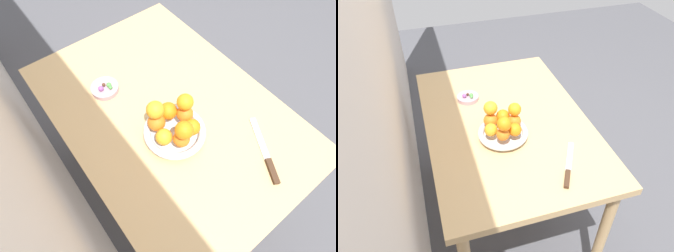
# 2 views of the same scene
# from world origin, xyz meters

# --- Properties ---
(ground_plane) EXTENTS (6.00, 6.00, 0.00)m
(ground_plane) POSITION_xyz_m (0.00, 0.00, 0.00)
(ground_plane) COLOR #4C4C51
(dining_table) EXTENTS (1.10, 0.76, 0.74)m
(dining_table) POSITION_xyz_m (0.00, 0.00, 0.65)
(dining_table) COLOR tan
(dining_table) RESTS_ON ground_plane
(fruit_bowl) EXTENTS (0.22, 0.22, 0.04)m
(fruit_bowl) POSITION_xyz_m (-0.11, 0.05, 0.76)
(fruit_bowl) COLOR silver
(fruit_bowl) RESTS_ON dining_table
(candy_dish) EXTENTS (0.11, 0.11, 0.02)m
(candy_dish) POSITION_xyz_m (0.22, 0.14, 0.75)
(candy_dish) COLOR #B28C99
(candy_dish) RESTS_ON dining_table
(orange_0) EXTENTS (0.06, 0.06, 0.06)m
(orange_0) POSITION_xyz_m (-0.13, 0.11, 0.81)
(orange_0) COLOR orange
(orange_0) RESTS_ON fruit_bowl
(orange_1) EXTENTS (0.06, 0.06, 0.06)m
(orange_1) POSITION_xyz_m (-0.17, 0.07, 0.81)
(orange_1) COLOR orange
(orange_1) RESTS_ON fruit_bowl
(orange_2) EXTENTS (0.06, 0.06, 0.06)m
(orange_2) POSITION_xyz_m (-0.15, 0.01, 0.81)
(orange_2) COLOR orange
(orange_2) RESTS_ON fruit_bowl
(orange_3) EXTENTS (0.06, 0.06, 0.06)m
(orange_3) POSITION_xyz_m (-0.10, -0.01, 0.81)
(orange_3) COLOR orange
(orange_3) RESTS_ON fruit_bowl
(orange_4) EXTENTS (0.06, 0.06, 0.06)m
(orange_4) POSITION_xyz_m (-0.05, 0.03, 0.81)
(orange_4) COLOR orange
(orange_4) RESTS_ON fruit_bowl
(orange_5) EXTENTS (0.06, 0.06, 0.06)m
(orange_5) POSITION_xyz_m (-0.07, 0.09, 0.81)
(orange_5) COLOR orange
(orange_5) RESTS_ON fruit_bowl
(orange_6) EXTENTS (0.06, 0.06, 0.06)m
(orange_6) POSITION_xyz_m (-0.09, -0.01, 0.87)
(orange_6) COLOR orange
(orange_6) RESTS_ON orange_3
(orange_7) EXTENTS (0.06, 0.06, 0.06)m
(orange_7) POSITION_xyz_m (-0.17, 0.06, 0.87)
(orange_7) COLOR orange
(orange_7) RESTS_ON orange_1
(orange_8) EXTENTS (0.06, 0.06, 0.06)m
(orange_8) POSITION_xyz_m (-0.06, 0.09, 0.87)
(orange_8) COLOR orange
(orange_8) RESTS_ON orange_5
(candy_ball_0) EXTENTS (0.01, 0.01, 0.01)m
(candy_ball_0) POSITION_xyz_m (0.23, 0.14, 0.77)
(candy_ball_0) COLOR #472819
(candy_ball_0) RESTS_ON candy_dish
(candy_ball_1) EXTENTS (0.01, 0.01, 0.01)m
(candy_ball_1) POSITION_xyz_m (0.22, 0.16, 0.77)
(candy_ball_1) COLOR #8C4C99
(candy_ball_1) RESTS_ON candy_dish
(candy_ball_2) EXTENTS (0.02, 0.02, 0.02)m
(candy_ball_2) POSITION_xyz_m (0.21, 0.16, 0.77)
(candy_ball_2) COLOR #8C4C99
(candy_ball_2) RESTS_ON candy_dish
(candy_ball_3) EXTENTS (0.02, 0.02, 0.02)m
(candy_ball_3) POSITION_xyz_m (0.20, 0.13, 0.77)
(candy_ball_3) COLOR #4C9947
(candy_ball_3) RESTS_ON candy_dish
(candy_ball_4) EXTENTS (0.02, 0.02, 0.02)m
(candy_ball_4) POSITION_xyz_m (0.21, 0.12, 0.77)
(candy_ball_4) COLOR #4C9947
(candy_ball_4) RESTS_ON candy_dish
(knife) EXTENTS (0.24, 0.15, 0.01)m
(knife) POSITION_xyz_m (-0.37, -0.15, 0.75)
(knife) COLOR #3F2819
(knife) RESTS_ON dining_table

